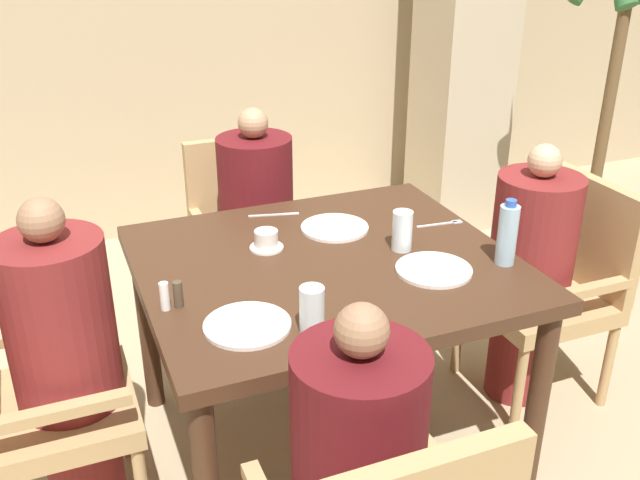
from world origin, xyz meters
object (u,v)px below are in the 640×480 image
Objects in this scene: chair_right_side at (556,280)px; water_bottle at (507,234)px; chair_left_side at (24,397)px; chair_far_side at (249,230)px; plate_main_left at (434,270)px; plate_dessert_center at (247,325)px; diner_in_far_chair at (257,228)px; diner_in_right_chair at (529,273)px; potted_palm at (593,193)px; teacup_with_saucer at (266,241)px; diner_in_left_chair at (67,365)px; plate_main_right at (335,228)px; glass_tall_mid at (402,231)px; glass_tall_near at (312,310)px.

water_bottle reaches higher than chair_right_side.
chair_left_side is 1.35m from chair_far_side.
plate_main_left is 1.00× the size of plate_dessert_center.
diner_in_far_chair is 1.16m from diner_in_right_chair.
chair_right_side is 1.07m from potted_palm.
teacup_with_saucer is at bearing 150.08° from water_bottle.
teacup_with_saucer is (0.70, 0.16, 0.23)m from diner_in_left_chair.
plate_main_left and plate_dessert_center have the same top height.
plate_main_right is 1.00× the size of plate_dessert_center.
chair_far_side is 1.31m from plate_dessert_center.
plate_dessert_center is 0.70m from glass_tall_mid.
glass_tall_near is 1.00× the size of glass_tall_mid.
water_bottle is 1.61× the size of glass_tall_near.
chair_right_side is 0.46× the size of potted_palm.
chair_right_side is at bearing 28.08° from water_bottle.
diner_in_left_chair is at bearing 180.00° from chair_right_side.
plate_main_right is at bearing -163.98° from potted_palm.
plate_dessert_center is at bearing -155.10° from potted_palm.
chair_far_side is (0.99, 0.92, 0.00)m from chair_left_side.
plate_main_right is at bearing 46.85° from plate_dessert_center.
diner_in_left_chair reaches higher than teacup_with_saucer.
diner_in_far_chair reaches higher than chair_left_side.
chair_left_side is 0.46× the size of potted_palm.
potted_palm reaches higher than chair_right_side.
diner_in_right_chair is at bearing 37.38° from water_bottle.
glass_tall_mid is (0.27, -0.94, 0.35)m from chair_far_side.
diner_in_far_chair is at bearing 71.45° from plate_dessert_center.
plate_main_left is at bearing -84.10° from glass_tall_mid.
diner_in_left_chair is 0.75m from teacup_with_saucer.
diner_in_far_chair is at bearing 80.07° from glass_tall_near.
diner_in_left_chair is 1.26m from chair_far_side.
plate_main_right is (1.12, 0.22, 0.28)m from chair_left_side.
chair_left_side is 1.85m from diner_in_right_chair.
plate_main_left is (-0.70, -0.21, 0.28)m from chair_right_side.
diner_in_right_chair is at bearing 20.16° from plate_main_left.
teacup_with_saucer is 0.80m from water_bottle.
plate_dessert_center is (0.63, -0.30, 0.28)m from chair_left_side.
diner_in_right_chair is 4.33× the size of plate_main_left.
diner_in_left_chair is at bearing -132.79° from chair_far_side.
glass_tall_near is at bearing -98.92° from chair_far_side.
teacup_with_saucer is (-0.16, -0.63, 0.24)m from diner_in_far_chair.
diner_in_left_chair is 1.71m from diner_in_right_chair.
water_bottle is (0.54, -1.03, 0.31)m from diner_in_far_chair.
diner_in_left_chair is 1.16m from glass_tall_mid.
water_bottle is 0.76m from glass_tall_near.
glass_tall_near is (-2.00, -1.10, 0.35)m from potted_palm.
diner_in_left_chair reaches higher than chair_left_side.
plate_main_left is 0.58m from teacup_with_saucer.
glass_tall_mid is at bearing -71.39° from diner_in_far_chair.
plate_main_left is at bearing -39.14° from teacup_with_saucer.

